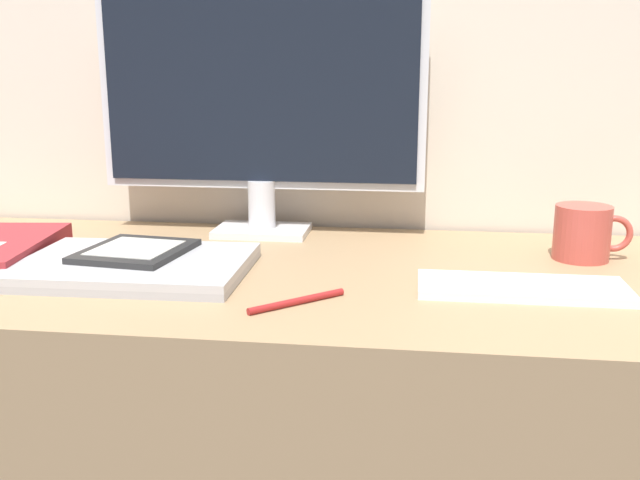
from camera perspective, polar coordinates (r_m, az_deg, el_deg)
The scene contains 6 objects.
monitor at distance 1.24m, azimuth -4.83°, elevation 11.49°, with size 0.57×0.11×0.44m.
keyboard at distance 0.97m, azimuth 15.86°, elevation -3.66°, with size 0.27×0.10×0.01m.
laptop at distance 1.05m, azimuth -14.58°, elevation -2.03°, with size 0.32×0.24×0.02m.
ereader at distance 1.08m, azimuth -14.54°, elevation -0.84°, with size 0.16×0.17×0.01m.
coffee_mug at distance 1.16m, azimuth 20.35°, elevation 0.55°, with size 0.12×0.08×0.08m.
pen at distance 0.89m, azimuth -1.84°, elevation -4.92°, with size 0.11×0.10×0.01m.
Camera 1 is at (0.18, -0.74, 1.00)m, focal length 40.00 mm.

